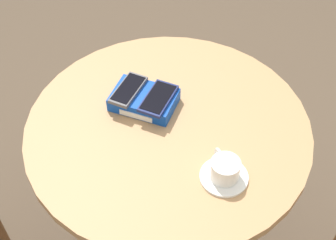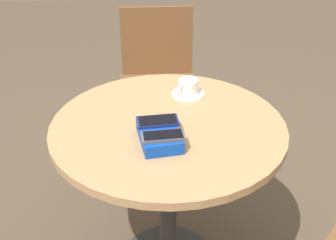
{
  "view_description": "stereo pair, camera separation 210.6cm",
  "coord_description": "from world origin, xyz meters",
  "px_view_note": "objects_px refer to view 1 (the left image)",
  "views": [
    {
      "loc": [
        0.49,
        -0.8,
        1.75
      ],
      "look_at": [
        0.0,
        0.0,
        0.73
      ],
      "focal_mm": 50.0,
      "sensor_mm": 36.0,
      "label": 1
    },
    {
      "loc": [
        -1.44,
        0.03,
        1.59
      ],
      "look_at": [
        0.0,
        0.0,
        0.73
      ],
      "focal_mm": 50.0,
      "sensor_mm": 36.0,
      "label": 2
    }
  ],
  "objects_px": {
    "round_table": "(168,153)",
    "phone_gray": "(128,90)",
    "phone_box": "(144,100)",
    "coffee_cup": "(225,168)",
    "saucer": "(224,177)",
    "phone_navy": "(158,98)"
  },
  "relations": [
    {
      "from": "phone_gray",
      "to": "round_table",
      "type": "bearing_deg",
      "value": -7.26
    },
    {
      "from": "round_table",
      "to": "phone_box",
      "type": "relative_size",
      "value": 4.0
    },
    {
      "from": "phone_box",
      "to": "coffee_cup",
      "type": "bearing_deg",
      "value": -19.04
    },
    {
      "from": "coffee_cup",
      "to": "phone_navy",
      "type": "bearing_deg",
      "value": 157.06
    },
    {
      "from": "phone_navy",
      "to": "saucer",
      "type": "bearing_deg",
      "value": -23.09
    },
    {
      "from": "round_table",
      "to": "phone_gray",
      "type": "relative_size",
      "value": 5.74
    },
    {
      "from": "phone_gray",
      "to": "phone_navy",
      "type": "distance_m",
      "value": 0.1
    },
    {
      "from": "phone_box",
      "to": "round_table",
      "type": "bearing_deg",
      "value": -16.47
    },
    {
      "from": "round_table",
      "to": "coffee_cup",
      "type": "relative_size",
      "value": 8.93
    },
    {
      "from": "saucer",
      "to": "phone_navy",
      "type": "bearing_deg",
      "value": 156.91
    },
    {
      "from": "phone_navy",
      "to": "phone_box",
      "type": "bearing_deg",
      "value": -173.95
    },
    {
      "from": "round_table",
      "to": "saucer",
      "type": "relative_size",
      "value": 6.46
    },
    {
      "from": "phone_box",
      "to": "phone_navy",
      "type": "xyz_separation_m",
      "value": [
        0.05,
        0.01,
        0.03
      ]
    },
    {
      "from": "phone_gray",
      "to": "phone_navy",
      "type": "relative_size",
      "value": 0.98
    },
    {
      "from": "phone_gray",
      "to": "coffee_cup",
      "type": "xyz_separation_m",
      "value": [
        0.38,
        -0.1,
        -0.01
      ]
    },
    {
      "from": "phone_gray",
      "to": "coffee_cup",
      "type": "bearing_deg",
      "value": -15.17
    },
    {
      "from": "round_table",
      "to": "phone_navy",
      "type": "bearing_deg",
      "value": 147.19
    },
    {
      "from": "round_table",
      "to": "saucer",
      "type": "height_order",
      "value": "saucer"
    },
    {
      "from": "round_table",
      "to": "phone_gray",
      "type": "distance_m",
      "value": 0.25
    },
    {
      "from": "coffee_cup",
      "to": "round_table",
      "type": "bearing_deg",
      "value": 159.79
    },
    {
      "from": "phone_navy",
      "to": "coffee_cup",
      "type": "relative_size",
      "value": 1.59
    },
    {
      "from": "round_table",
      "to": "coffee_cup",
      "type": "height_order",
      "value": "coffee_cup"
    }
  ]
}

